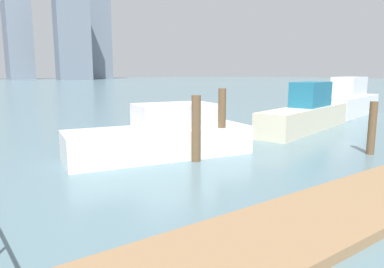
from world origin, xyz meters
The scene contains 9 objects.
ground_plane centered at (0.00, 20.00, 0.00)m, with size 300.00×300.00×0.00m, color slate.
floating_dock centered at (3.22, 10.44, 0.09)m, with size 13.44×2.00×0.18m, color #93704C.
dock_piling_0 centered at (4.22, 15.45, 1.09)m, with size 0.25×0.25×2.18m, color brown.
dock_piling_2 centered at (3.16, 15.40, 1.01)m, with size 0.28×0.28×2.01m, color brown.
dock_piling_3 centered at (8.38, 12.73, 0.87)m, with size 0.25×0.25×1.75m, color brown.
moored_boat_0 centered at (10.99, 17.15, 0.78)m, with size 7.55×3.24×2.23m.
moored_boat_2 centered at (2.71, 16.57, 0.65)m, with size 6.13×2.96×1.69m.
moored_boat_3 centered at (18.06, 19.10, 0.91)m, with size 6.35×2.91×2.39m.
skyline_tower_4 centered at (39.09, 132.33, 15.24)m, with size 10.84×7.81×30.48m, color slate.
Camera 1 is at (-3.32, 6.87, 2.69)m, focal length 33.74 mm.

